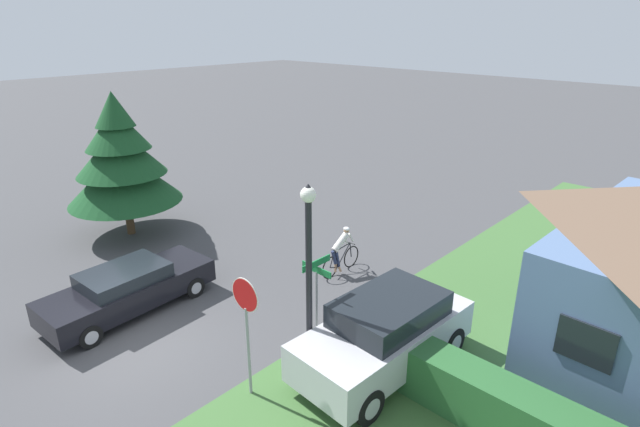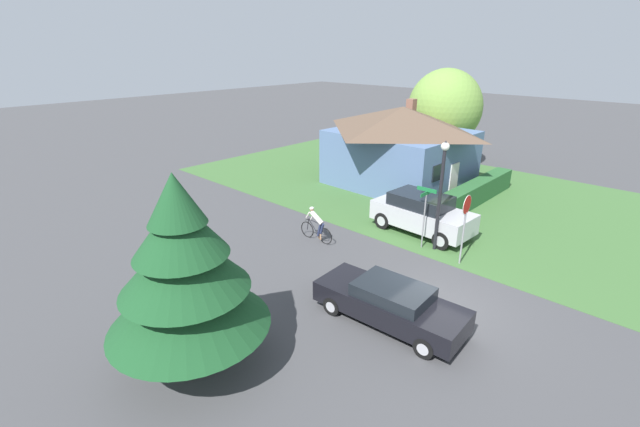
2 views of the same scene
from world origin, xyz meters
TOP-DOWN VIEW (x-y plane):
  - ground_plane at (0.00, 0.00)m, footprint 140.00×140.00m
  - sedan_left_lane at (-1.61, 0.72)m, footprint 2.05×4.90m
  - cyclist at (1.28, 6.62)m, footprint 0.44×1.85m
  - parked_suv_right at (5.25, 3.65)m, footprint 2.22×4.74m
  - stop_sign at (3.62, 0.88)m, footprint 0.78×0.07m
  - street_lamp at (4.11, 2.28)m, footprint 0.34×0.34m
  - street_name_sign at (3.87, 2.77)m, footprint 0.90×0.90m
  - conifer_tall_near at (-6.87, 3.43)m, footprint 4.19×4.19m

SIDE VIEW (x-z plane):
  - ground_plane at x=0.00m, z-range 0.00..0.00m
  - sedan_left_lane at x=-1.61m, z-range 0.02..1.37m
  - cyclist at x=1.28m, z-range -0.04..1.52m
  - parked_suv_right at x=5.25m, z-range 0.03..1.89m
  - street_name_sign at x=3.87m, z-range 0.52..3.25m
  - stop_sign at x=3.62m, z-range 0.63..3.54m
  - conifer_tall_near at x=-6.87m, z-range 0.20..5.71m
  - street_lamp at x=4.11m, z-range 0.59..5.32m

